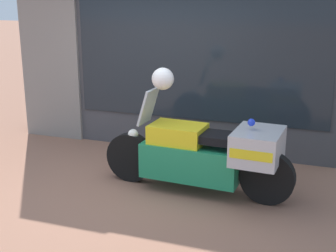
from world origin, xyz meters
name	(u,v)px	position (x,y,z in m)	size (l,w,h in m)	color
ground_plane	(119,191)	(0.00, 0.00, 0.00)	(60.00, 60.00, 0.00)	#8E604C
shop_building	(145,20)	(-0.44, 2.00, 2.04)	(5.28, 0.55, 4.07)	#424247
window_display	(199,122)	(0.47, 2.03, 0.44)	(3.74, 0.30, 1.83)	slate
paramedic_motorcycle	(207,154)	(1.07, 0.33, 0.53)	(2.50, 0.75, 1.29)	black
white_helmet	(163,79)	(0.47, 0.37, 1.43)	(0.28, 0.28, 0.28)	white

